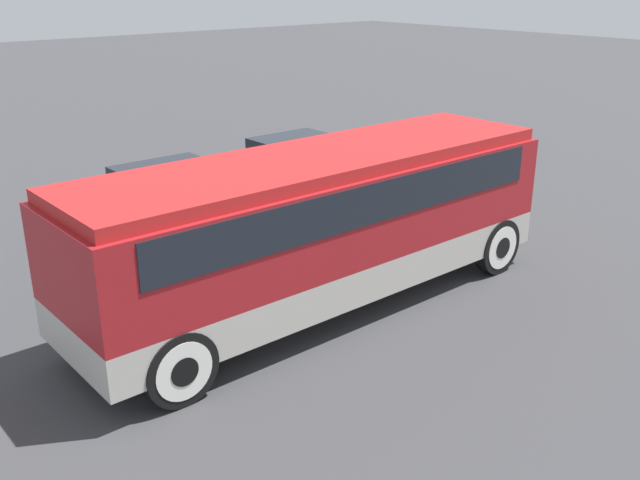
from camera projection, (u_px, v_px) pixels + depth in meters
name	position (u px, v px, depth m)	size (l,w,h in m)	color
ground_plane	(320.00, 305.00, 13.65)	(120.00, 120.00, 0.00)	#38383A
tour_bus	(324.00, 215.00, 13.07)	(9.68, 2.70, 2.97)	#B7B2A8
parked_car_near	(297.00, 162.00, 20.92)	(4.40, 1.84, 1.51)	#7A6B5B
parked_car_mid	(171.00, 191.00, 18.27)	(4.62, 1.90, 1.42)	black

